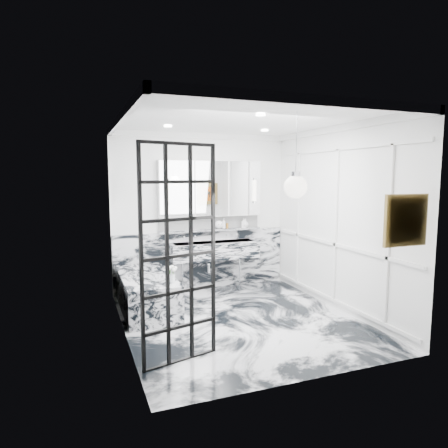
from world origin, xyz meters
name	(u,v)px	position (x,y,z in m)	size (l,w,h in m)	color
floor	(240,320)	(0.00, 0.00, 0.00)	(3.60, 3.60, 0.00)	silver
ceiling	(241,120)	(0.00, 0.00, 2.80)	(3.60, 3.60, 0.00)	white
wall_back	(202,212)	(0.00, 1.80, 1.40)	(3.60, 3.60, 0.00)	white
wall_front	(313,243)	(0.00, -1.80, 1.40)	(3.60, 3.60, 0.00)	white
wall_left	(123,228)	(-1.60, 0.00, 1.40)	(3.60, 3.60, 0.00)	white
wall_right	(337,219)	(1.60, 0.00, 1.40)	(3.60, 3.60, 0.00)	white
marble_clad_back	(202,260)	(0.00, 1.78, 0.53)	(3.18, 0.05, 1.05)	silver
marble_clad_left	(124,233)	(-1.59, 0.00, 1.34)	(0.02, 3.56, 2.68)	silver
panel_molding	(336,225)	(1.58, 0.00, 1.30)	(0.03, 3.40, 2.30)	white
soap_bottle_a	(224,223)	(0.39, 1.71, 1.18)	(0.07, 0.07, 0.19)	#8C5919
soap_bottle_b	(243,223)	(0.79, 1.71, 1.18)	(0.08, 0.08, 0.18)	#4C4C51
soap_bottle_c	(245,223)	(0.82, 1.71, 1.17)	(0.13, 0.13, 0.16)	silver
face_pot	(219,225)	(0.30, 1.71, 1.17)	(0.15, 0.15, 0.15)	white
amber_bottle	(227,226)	(0.46, 1.71, 1.14)	(0.04, 0.04, 0.10)	#8C5919
flower_vase	(172,278)	(-0.90, 0.35, 0.61)	(0.09, 0.09, 0.12)	silver
crittall_door	(179,256)	(-1.11, -0.94, 1.19)	(0.88, 0.04, 2.38)	black
artwork	(406,220)	(1.18, -1.76, 1.57)	(0.47, 0.04, 0.47)	#B64A12
pendant_light	(295,187)	(0.16, -1.18, 1.93)	(0.26, 0.26, 0.26)	white
trough_sink	(214,250)	(0.15, 1.55, 0.73)	(1.60, 0.45, 0.30)	silver
ledge	(211,230)	(0.15, 1.72, 1.07)	(1.90, 0.14, 0.04)	silver
subway_tile	(210,222)	(0.15, 1.78, 1.21)	(1.90, 0.03, 0.23)	white
mirror_cabinet	(211,189)	(0.15, 1.73, 1.82)	(1.90, 0.16, 1.00)	white
sconce_left	(167,192)	(-0.67, 1.63, 1.78)	(0.07, 0.07, 0.40)	white
sconce_right	(255,191)	(0.97, 1.63, 1.78)	(0.07, 0.07, 0.40)	white
bathtub	(147,293)	(-1.18, 0.90, 0.28)	(0.75, 1.65, 0.55)	silver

